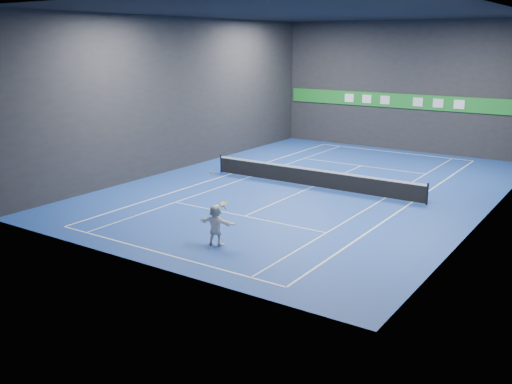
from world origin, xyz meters
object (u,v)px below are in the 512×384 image
Objects in this scene: tennis_ball at (210,172)px; tennis_net at (313,177)px; tennis_racket at (223,205)px; player at (216,225)px.

tennis_net is (-0.91, 9.92, -2.27)m from tennis_ball.
tennis_racket is (1.53, -10.00, 1.11)m from tennis_net.
player is 10.12m from tennis_net.
tennis_ball is 0.11× the size of tennis_racket.
tennis_racket is at bearing -81.27° from tennis_net.
tennis_ball is 0.01× the size of tennis_net.
tennis_racket is at bearing 178.16° from player.
tennis_racket reaches higher than player.
tennis_net is at bearing 95.23° from tennis_ball.
player is 2.03m from tennis_ball.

